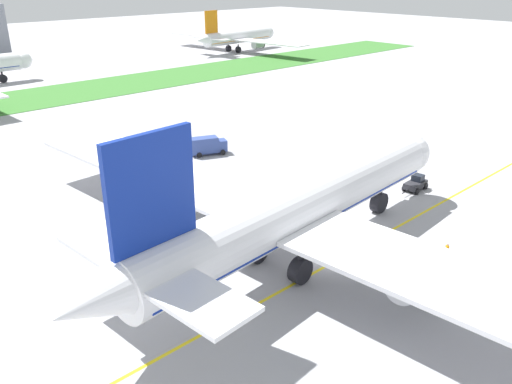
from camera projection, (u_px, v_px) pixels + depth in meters
ground_plane at (322, 263)px, 55.83m from camera, size 600.00×600.00×0.00m
apron_taxi_line at (327, 265)px, 55.32m from camera, size 280.00×0.36×0.01m
airliner_foreground at (296, 209)px, 53.68m from camera, size 52.99×83.74×18.03m
pushback_tug at (416, 183)px, 74.02m from camera, size 5.62×2.50×2.14m
ground_crew_wingwalker_port at (447, 249)px, 56.70m from camera, size 0.43×0.47×1.56m
service_truck_baggage_loader at (208, 145)px, 87.95m from camera, size 6.43×4.25×3.03m
parked_airliner_far_outer at (237, 37)px, 198.31m from camera, size 41.37×64.50×15.55m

